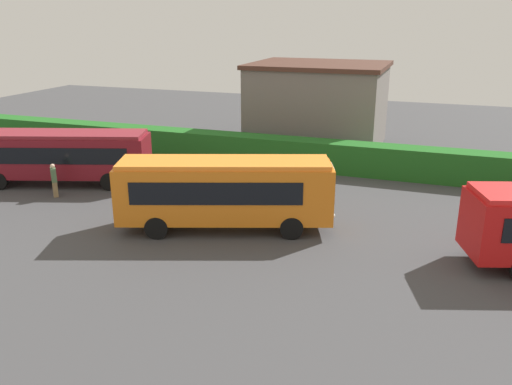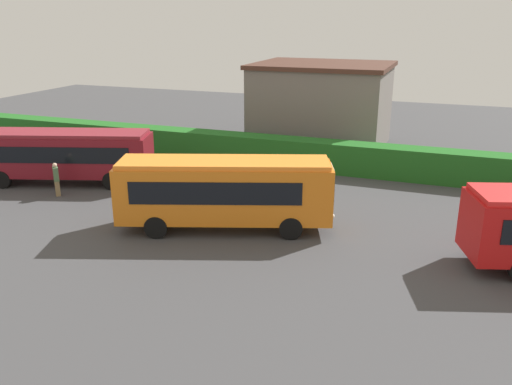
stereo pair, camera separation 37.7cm
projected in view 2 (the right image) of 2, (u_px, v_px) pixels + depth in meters
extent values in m
plane|color=#424244|center=(232.00, 225.00, 24.32)|extent=(80.44, 80.44, 0.00)
cube|color=maroon|center=(62.00, 155.00, 29.95)|extent=(10.20, 5.37, 2.24)
cube|color=maroon|center=(59.00, 133.00, 29.56)|extent=(9.85, 5.09, 0.20)
cube|color=black|center=(58.00, 155.00, 28.69)|extent=(7.38, 2.43, 0.90)
cube|color=black|center=(75.00, 145.00, 31.01)|extent=(7.38, 2.43, 0.90)
cylinder|color=black|center=(2.00, 179.00, 29.39)|extent=(1.04, 0.57, 1.00)
cylinder|color=black|center=(20.00, 168.00, 31.50)|extent=(1.04, 0.57, 1.00)
cylinder|color=black|center=(112.00, 181.00, 29.14)|extent=(1.04, 0.57, 1.00)
cylinder|color=black|center=(123.00, 170.00, 31.25)|extent=(1.04, 0.57, 1.00)
cube|color=orange|center=(224.00, 192.00, 23.34)|extent=(9.57, 5.26, 2.45)
cube|color=orange|center=(224.00, 162.00, 22.92)|extent=(9.24, 4.99, 0.20)
cube|color=black|center=(220.00, 177.00, 24.37)|extent=(6.88, 2.43, 0.98)
cube|color=black|center=(215.00, 194.00, 22.14)|extent=(6.88, 2.43, 0.98)
cube|color=black|center=(331.00, 186.00, 23.15)|extent=(0.66, 1.81, 1.03)
cube|color=silver|center=(332.00, 169.00, 22.92)|extent=(0.46, 1.22, 0.28)
cylinder|color=black|center=(289.00, 211.00, 24.70)|extent=(1.04, 0.59, 1.00)
cylinder|color=black|center=(291.00, 228.00, 22.68)|extent=(1.04, 0.59, 1.00)
cylinder|color=black|center=(165.00, 210.00, 24.81)|extent=(1.04, 0.59, 1.00)
cylinder|color=black|center=(156.00, 227.00, 22.79)|extent=(1.04, 0.59, 1.00)
sphere|color=silver|center=(329.00, 206.00, 24.13)|extent=(0.22, 0.22, 0.22)
sphere|color=silver|center=(332.00, 216.00, 22.92)|extent=(0.22, 0.22, 0.22)
cylinder|color=black|center=(498.00, 244.00, 21.12)|extent=(1.04, 0.58, 1.00)
cube|color=#4C6B47|center=(100.00, 167.00, 32.08)|extent=(0.28, 0.29, 0.82)
cube|color=silver|center=(99.00, 155.00, 31.84)|extent=(0.32, 0.44, 0.72)
sphere|color=#8C6647|center=(98.00, 147.00, 31.69)|extent=(0.22, 0.22, 0.22)
cube|color=olive|center=(58.00, 188.00, 28.18)|extent=(0.37, 0.37, 0.84)
cube|color=#4C6B47|center=(56.00, 174.00, 27.93)|extent=(0.49, 0.50, 0.73)
sphere|color=beige|center=(55.00, 165.00, 27.78)|extent=(0.23, 0.23, 0.23)
cube|color=olive|center=(205.00, 206.00, 25.59)|extent=(0.33, 0.34, 0.84)
cube|color=black|center=(204.00, 190.00, 25.35)|extent=(0.42, 0.47, 0.73)
sphere|color=beige|center=(204.00, 181.00, 25.19)|extent=(0.23, 0.23, 0.23)
cube|color=#20631F|center=(296.00, 153.00, 33.19)|extent=(52.22, 1.59, 1.86)
cube|color=slate|center=(322.00, 107.00, 38.46)|extent=(9.06, 7.60, 5.62)
cube|color=#4C2D23|center=(323.00, 65.00, 37.52)|extent=(9.43, 7.90, 0.30)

